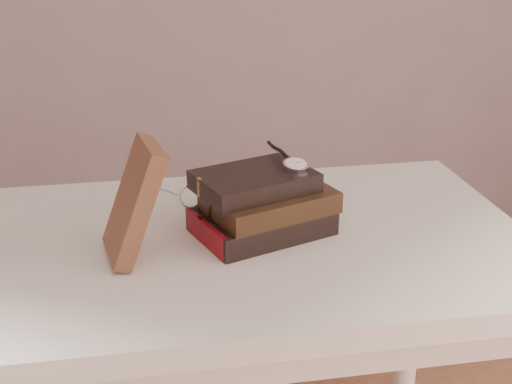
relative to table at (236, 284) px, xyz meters
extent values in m
cube|color=silver|center=(0.00, 0.00, 0.07)|extent=(1.00, 0.60, 0.04)
cube|color=white|center=(0.00, 0.00, 0.01)|extent=(0.88, 0.49, 0.08)
cylinder|color=white|center=(-0.45, 0.25, -0.30)|extent=(0.05, 0.05, 0.71)
cylinder|color=white|center=(0.45, 0.25, -0.30)|extent=(0.05, 0.05, 0.71)
cube|color=black|center=(0.05, 0.01, 0.11)|extent=(0.25, 0.21, 0.04)
cube|color=beige|center=(0.05, 0.01, 0.11)|extent=(0.24, 0.20, 0.03)
cube|color=gold|center=(-0.06, 0.00, 0.11)|extent=(0.01, 0.01, 0.04)
cube|color=maroon|center=(-0.05, -0.02, 0.11)|extent=(0.05, 0.13, 0.04)
cube|color=black|center=(0.06, 0.01, 0.15)|extent=(0.24, 0.20, 0.04)
cube|color=beige|center=(0.06, 0.01, 0.15)|extent=(0.23, 0.19, 0.03)
cube|color=gold|center=(-0.04, -0.01, 0.15)|extent=(0.01, 0.01, 0.04)
cube|color=black|center=(0.04, 0.02, 0.18)|extent=(0.22, 0.19, 0.03)
cube|color=beige|center=(0.04, 0.02, 0.18)|extent=(0.21, 0.18, 0.02)
cube|color=gold|center=(-0.06, 0.00, 0.18)|extent=(0.01, 0.01, 0.03)
cube|color=#46291B|center=(-0.16, -0.04, 0.19)|extent=(0.11, 0.13, 0.19)
cylinder|color=silver|center=(0.11, 0.02, 0.21)|extent=(0.06, 0.06, 0.02)
cylinder|color=white|center=(0.11, 0.02, 0.21)|extent=(0.05, 0.05, 0.01)
torus|color=silver|center=(0.11, 0.02, 0.21)|extent=(0.05, 0.05, 0.01)
cylinder|color=silver|center=(0.10, 0.04, 0.21)|extent=(0.01, 0.01, 0.01)
cube|color=black|center=(0.11, 0.02, 0.21)|extent=(0.01, 0.01, 0.00)
cube|color=black|center=(0.11, 0.02, 0.21)|extent=(0.01, 0.00, 0.00)
sphere|color=black|center=(0.10, 0.05, 0.21)|extent=(0.01, 0.01, 0.01)
sphere|color=black|center=(0.10, 0.06, 0.21)|extent=(0.01, 0.01, 0.01)
sphere|color=black|center=(0.09, 0.07, 0.21)|extent=(0.01, 0.01, 0.01)
sphere|color=black|center=(0.09, 0.08, 0.21)|extent=(0.01, 0.01, 0.01)
sphere|color=black|center=(0.09, 0.09, 0.21)|extent=(0.01, 0.01, 0.01)
sphere|color=black|center=(0.09, 0.10, 0.21)|extent=(0.01, 0.01, 0.01)
sphere|color=black|center=(0.09, 0.11, 0.21)|extent=(0.01, 0.01, 0.01)
sphere|color=black|center=(0.09, 0.12, 0.21)|extent=(0.01, 0.01, 0.01)
sphere|color=black|center=(0.08, 0.13, 0.21)|extent=(0.01, 0.01, 0.01)
sphere|color=black|center=(0.08, 0.14, 0.21)|extent=(0.01, 0.01, 0.01)
torus|color=silver|center=(-0.07, 0.04, 0.15)|extent=(0.05, 0.03, 0.04)
torus|color=silver|center=(-0.03, 0.06, 0.15)|extent=(0.05, 0.03, 0.04)
cylinder|color=silver|center=(-0.05, 0.05, 0.16)|extent=(0.01, 0.01, 0.00)
cylinder|color=silver|center=(-0.11, 0.08, 0.15)|extent=(0.04, 0.09, 0.02)
cylinder|color=silver|center=(-0.02, 0.11, 0.15)|extent=(0.04, 0.09, 0.02)
camera|label=1|loc=(-0.15, -1.02, 0.60)|focal=47.58mm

